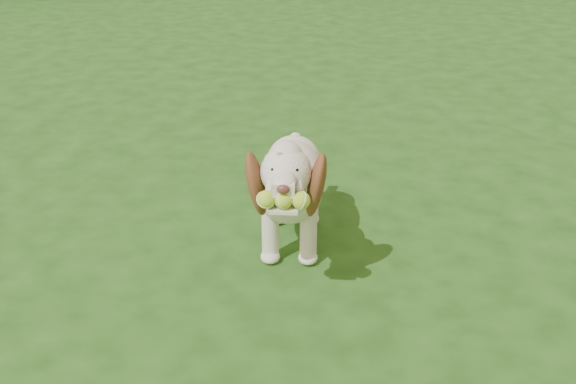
# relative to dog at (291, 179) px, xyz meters

# --- Properties ---
(ground) EXTENTS (80.00, 80.00, 0.00)m
(ground) POSITION_rel_dog_xyz_m (-0.26, 0.04, -0.37)
(ground) COLOR #1C4112
(ground) RESTS_ON ground
(dog) EXTENTS (0.45, 1.05, 0.69)m
(dog) POSITION_rel_dog_xyz_m (0.00, 0.00, 0.00)
(dog) COLOR silver
(dog) RESTS_ON ground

